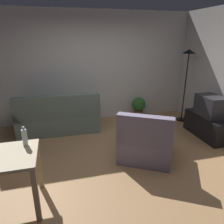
% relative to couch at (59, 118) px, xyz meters
% --- Properties ---
extents(ground_plane, '(5.20, 4.40, 0.02)m').
position_rel_couch_xyz_m(ground_plane, '(0.89, -1.59, -0.32)').
color(ground_plane, tan).
extents(wall_rear, '(5.20, 0.10, 2.70)m').
position_rel_couch_xyz_m(wall_rear, '(0.89, 0.61, 1.04)').
color(wall_rear, silver).
rests_on(wall_rear, ground_plane).
extents(couch, '(1.81, 0.84, 0.92)m').
position_rel_couch_xyz_m(couch, '(0.00, 0.00, 0.00)').
color(couch, slate).
rests_on(couch, ground_plane).
extents(tv_stand, '(0.44, 1.10, 0.48)m').
position_rel_couch_xyz_m(tv_stand, '(3.14, -1.11, -0.07)').
color(tv_stand, black).
rests_on(tv_stand, ground_plane).
extents(tv, '(0.41, 0.60, 0.44)m').
position_rel_couch_xyz_m(tv, '(3.14, -1.11, 0.39)').
color(tv, '#2D2D33').
rests_on(tv, tv_stand).
extents(torchiere_lamp, '(0.32, 0.32, 1.81)m').
position_rel_couch_xyz_m(torchiere_lamp, '(3.14, -0.12, 1.11)').
color(torchiere_lamp, black).
rests_on(torchiere_lamp, ground_plane).
extents(potted_plant, '(0.36, 0.36, 0.57)m').
position_rel_couch_xyz_m(potted_plant, '(2.08, 0.31, 0.02)').
color(potted_plant, brown).
rests_on(potted_plant, ground_plane).
extents(armchair, '(1.20, 1.18, 0.92)m').
position_rel_couch_xyz_m(armchair, '(1.47, -1.61, 0.01)').
color(armchair, gray).
rests_on(armchair, ground_plane).
extents(bottle_clear, '(0.07, 0.07, 0.26)m').
position_rel_couch_xyz_m(bottle_clear, '(-0.42, -2.08, 0.57)').
color(bottle_clear, silver).
rests_on(bottle_clear, desk).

